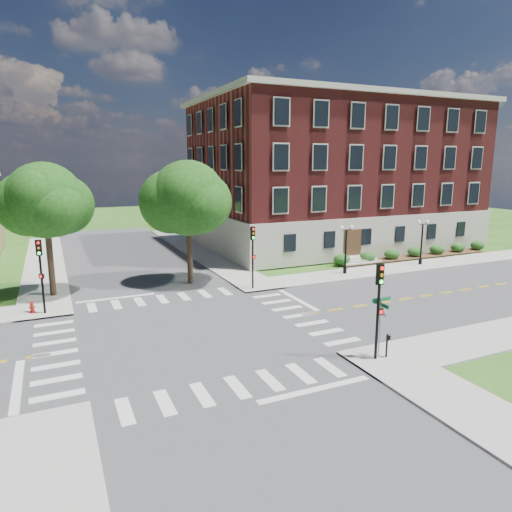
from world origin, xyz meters
name	(u,v)px	position (x,y,z in m)	size (l,w,h in m)	color
ground	(191,333)	(0.00, 0.00, 0.00)	(160.00, 160.00, 0.00)	#2B5618
road_ew	(191,332)	(0.00, 0.00, 0.01)	(90.00, 12.00, 0.01)	#3D3D3F
road_ns	(191,332)	(0.00, 0.00, 0.01)	(12.00, 90.00, 0.01)	#3D3D3F
sidewalk_ne	(294,259)	(15.38, 15.38, 0.06)	(34.00, 34.00, 0.12)	#9E9B93
crosswalk_east	(299,316)	(7.20, 0.00, 0.00)	(2.20, 10.20, 0.02)	silver
stop_bar_east	(298,300)	(8.80, 3.00, 0.00)	(0.40, 5.50, 0.00)	silver
main_building	(332,174)	(24.00, 21.99, 8.34)	(30.60, 22.40, 16.50)	#B4AF9F
shrub_row	(415,258)	(27.00, 10.80, 0.00)	(18.00, 2.00, 1.30)	#224F1A
tree_c	(45,201)	(-7.11, 11.18, 7.02)	(5.37, 5.37, 9.61)	#302518
tree_d	(188,198)	(3.13, 10.66, 6.89)	(5.94, 5.94, 9.75)	#302518
traffic_signal_se	(379,299)	(7.27, -7.52, 3.19)	(0.33, 0.36, 4.80)	black
traffic_signal_ne	(253,249)	(6.96, 6.78, 3.19)	(0.36, 0.41, 4.80)	black
traffic_signal_nw	(41,267)	(-7.69, 6.90, 3.19)	(0.38, 0.46, 4.80)	black
twin_lamp_west	(346,246)	(16.27, 7.86, 2.52)	(1.36, 0.36, 4.23)	black
twin_lamp_east	(422,239)	(24.97, 7.94, 2.52)	(1.36, 0.36, 4.23)	black
street_sign_pole	(381,315)	(7.53, -7.42, 2.31)	(1.10, 1.10, 3.10)	gray
push_button_post	(387,344)	(7.90, -7.58, 0.80)	(0.14, 0.21, 1.20)	black
fire_hydrant	(32,308)	(-8.42, 7.29, 0.46)	(0.35, 0.35, 0.75)	#A5160C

